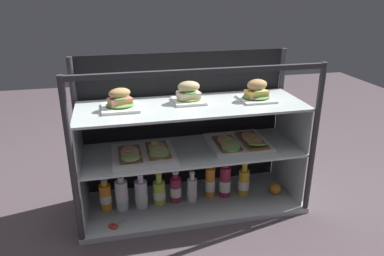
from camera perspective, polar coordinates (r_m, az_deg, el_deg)
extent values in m
cube|color=#4D4146|center=(2.23, 0.00, -12.22)|extent=(6.00, 6.00, 0.02)
cube|color=silver|center=(2.22, 0.00, -11.66)|extent=(1.28, 0.47, 0.03)
cylinder|color=#333338|center=(1.79, -18.31, -5.89)|extent=(0.03, 0.03, 0.88)
cylinder|color=#333338|center=(2.06, 18.61, -2.29)|extent=(0.03, 0.03, 0.88)
cylinder|color=#333338|center=(2.19, -17.47, -0.75)|extent=(0.03, 0.03, 0.88)
cylinder|color=#333338|center=(2.41, 13.44, 1.73)|extent=(0.03, 0.03, 0.88)
cube|color=#333338|center=(1.69, 1.66, 8.87)|extent=(1.25, 0.03, 0.03)
cube|color=black|center=(2.22, -1.31, 1.07)|extent=(1.22, 0.01, 0.84)
cube|color=silver|center=(2.10, -16.55, -9.15)|extent=(0.01, 0.40, 0.32)
cube|color=silver|center=(2.32, 14.79, -5.81)|extent=(0.01, 0.40, 0.32)
cube|color=silver|center=(2.05, 0.00, -3.61)|extent=(1.23, 0.42, 0.01)
cube|color=silver|center=(1.96, -17.46, -1.60)|extent=(0.01, 0.40, 0.25)
cube|color=silver|center=(2.20, 15.52, 1.12)|extent=(0.01, 0.40, 0.25)
cube|color=silver|center=(1.95, 0.00, 3.45)|extent=(1.23, 0.42, 0.01)
cube|color=white|center=(1.92, -11.18, 3.18)|extent=(0.19, 0.19, 0.02)
ellipsoid|color=#649840|center=(1.92, -11.21, 3.65)|extent=(0.15, 0.13, 0.02)
cube|color=tan|center=(1.92, -11.24, 3.95)|extent=(0.13, 0.11, 0.02)
cube|color=#E5876D|center=(1.91, -11.27, 4.43)|extent=(0.13, 0.11, 0.02)
ellipsoid|color=#619B49|center=(1.88, -11.26, 4.50)|extent=(0.07, 0.05, 0.02)
ellipsoid|color=#AF874D|center=(1.90, -11.35, 5.41)|extent=(0.14, 0.11, 0.05)
cube|color=white|center=(2.00, -0.52, 4.29)|extent=(0.17, 0.17, 0.01)
ellipsoid|color=#A6CF57|center=(2.00, -0.52, 4.68)|extent=(0.13, 0.11, 0.01)
cube|color=#D9C284|center=(1.99, -0.52, 4.96)|extent=(0.13, 0.09, 0.02)
cube|color=beige|center=(1.99, -0.52, 5.45)|extent=(0.13, 0.10, 0.02)
ellipsoid|color=#4D9536|center=(1.95, -0.29, 5.52)|extent=(0.07, 0.04, 0.02)
ellipsoid|color=tan|center=(1.98, -0.52, 6.54)|extent=(0.13, 0.10, 0.06)
cube|color=white|center=(2.07, 10.06, 4.54)|extent=(0.19, 0.19, 0.01)
ellipsoid|color=#538B42|center=(2.07, 10.08, 4.91)|extent=(0.16, 0.13, 0.02)
cube|color=tan|center=(2.06, 10.10, 5.21)|extent=(0.13, 0.10, 0.02)
cube|color=#F6C54F|center=(2.06, 10.13, 5.67)|extent=(0.13, 0.10, 0.01)
ellipsoid|color=#A5C962|center=(2.03, 10.54, 5.70)|extent=(0.07, 0.04, 0.02)
ellipsoid|color=#AC834F|center=(2.05, 10.20, 6.70)|extent=(0.13, 0.10, 0.06)
cube|color=white|center=(1.99, -7.61, -4.18)|extent=(0.34, 0.32, 0.01)
cube|color=brown|center=(1.98, -9.72, -4.08)|extent=(0.12, 0.21, 0.01)
ellipsoid|color=#94C861|center=(1.92, -9.62, -4.56)|extent=(0.13, 0.13, 0.02)
ellipsoid|color=#EEA690|center=(1.98, -9.75, -3.75)|extent=(0.10, 0.17, 0.01)
cylinder|color=yellow|center=(1.97, -10.08, -3.53)|extent=(0.07, 0.07, 0.02)
cube|color=brown|center=(2.01, -5.43, -3.43)|extent=(0.12, 0.22, 0.01)
ellipsoid|color=#96C664|center=(1.95, -5.17, -3.94)|extent=(0.12, 0.13, 0.05)
ellipsoid|color=#F09A80|center=(2.01, -5.44, -3.05)|extent=(0.10, 0.18, 0.02)
cylinder|color=yellow|center=(2.03, -5.96, -2.41)|extent=(0.05, 0.05, 0.01)
cube|color=white|center=(2.14, 7.22, -2.29)|extent=(0.34, 0.32, 0.02)
cube|color=brown|center=(2.08, 5.51, -2.45)|extent=(0.12, 0.22, 0.01)
ellipsoid|color=#7EC057|center=(2.02, 6.10, -2.89)|extent=(0.13, 0.13, 0.04)
ellipsoid|color=#E6A282|center=(2.08, 5.53, -2.09)|extent=(0.10, 0.18, 0.02)
cylinder|color=yellow|center=(2.06, 5.37, -1.90)|extent=(0.06, 0.06, 0.02)
cube|color=brown|center=(2.14, 9.38, -1.97)|extent=(0.12, 0.26, 0.01)
ellipsoid|color=#8FB64A|center=(2.07, 10.19, -2.46)|extent=(0.13, 0.15, 0.05)
ellipsoid|color=#E99D7F|center=(2.13, 9.40, -1.62)|extent=(0.10, 0.21, 0.01)
cylinder|color=yellow|center=(2.10, 9.76, -1.67)|extent=(0.05, 0.05, 0.02)
cylinder|color=orange|center=(2.15, -13.45, -10.58)|extent=(0.07, 0.07, 0.16)
cylinder|color=silver|center=(2.15, -13.44, -10.70)|extent=(0.07, 0.07, 0.05)
cylinder|color=orange|center=(2.10, -13.67, -8.38)|extent=(0.04, 0.04, 0.03)
cylinder|color=teal|center=(2.09, -13.73, -7.79)|extent=(0.04, 0.04, 0.01)
cylinder|color=silver|center=(2.12, -11.00, -10.35)|extent=(0.07, 0.07, 0.18)
cylinder|color=white|center=(2.12, -11.01, -10.15)|extent=(0.07, 0.07, 0.07)
cylinder|color=white|center=(2.07, -11.20, -7.87)|extent=(0.04, 0.04, 0.03)
cylinder|color=black|center=(2.06, -11.25, -7.35)|extent=(0.04, 0.04, 0.01)
cylinder|color=silver|center=(2.13, -8.00, -10.26)|extent=(0.07, 0.07, 0.16)
cylinder|color=silver|center=(2.14, -7.97, -10.68)|extent=(0.07, 0.07, 0.05)
cylinder|color=white|center=(2.08, -8.15, -7.75)|extent=(0.03, 0.03, 0.05)
cylinder|color=black|center=(2.06, -8.19, -7.01)|extent=(0.04, 0.04, 0.01)
cylinder|color=#C0D743|center=(2.15, -5.17, -10.14)|extent=(0.07, 0.07, 0.14)
cylinder|color=white|center=(2.16, -5.16, -10.32)|extent=(0.07, 0.07, 0.05)
cylinder|color=#B2DA51|center=(2.10, -5.26, -7.93)|extent=(0.03, 0.03, 0.05)
cylinder|color=gold|center=(2.09, -5.29, -7.17)|extent=(0.04, 0.04, 0.01)
cylinder|color=#962B49|center=(2.17, -2.58, -9.69)|extent=(0.06, 0.06, 0.15)
cylinder|color=white|center=(2.17, -2.58, -9.88)|extent=(0.07, 0.07, 0.06)
cylinder|color=maroon|center=(2.12, -2.62, -7.54)|extent=(0.03, 0.03, 0.03)
cylinder|color=silver|center=(2.11, -2.63, -6.97)|extent=(0.04, 0.04, 0.01)
cylinder|color=white|center=(2.17, 0.04, -9.68)|extent=(0.06, 0.06, 0.14)
cylinder|color=white|center=(2.18, 0.04, -10.04)|extent=(0.06, 0.06, 0.04)
cylinder|color=white|center=(2.13, 0.04, -7.63)|extent=(0.03, 0.03, 0.04)
cylinder|color=silver|center=(2.12, 0.04, -7.04)|extent=(0.03, 0.03, 0.01)
cylinder|color=orange|center=(2.21, 2.86, -8.47)|extent=(0.06, 0.06, 0.19)
cylinder|color=white|center=(2.22, 2.85, -8.97)|extent=(0.06, 0.06, 0.07)
cylinder|color=orange|center=(2.16, 2.92, -5.88)|extent=(0.03, 0.03, 0.04)
cylinder|color=black|center=(2.15, 2.93, -5.27)|extent=(0.03, 0.03, 0.01)
cylinder|color=#9C253F|center=(2.21, 5.23, -8.39)|extent=(0.07, 0.07, 0.19)
cylinder|color=silver|center=(2.23, 5.20, -8.98)|extent=(0.07, 0.07, 0.07)
cylinder|color=#9F2D40|center=(2.16, 5.33, -5.60)|extent=(0.04, 0.04, 0.05)
cylinder|color=black|center=(2.14, 5.36, -4.83)|extent=(0.04, 0.04, 0.02)
cylinder|color=gold|center=(2.25, 8.11, -8.44)|extent=(0.07, 0.07, 0.16)
cylinder|color=silver|center=(2.26, 8.10, -8.71)|extent=(0.07, 0.07, 0.06)
cylinder|color=gold|center=(2.21, 8.25, -6.16)|extent=(0.03, 0.03, 0.04)
cylinder|color=gold|center=(2.19, 8.29, -5.51)|extent=(0.04, 0.04, 0.01)
sphere|color=orange|center=(2.31, 12.97, -9.25)|extent=(0.07, 0.07, 0.07)
cube|color=silver|center=(2.09, -10.78, -13.88)|extent=(0.07, 0.09, 0.00)
torus|color=red|center=(2.03, -12.12, -14.99)|extent=(0.06, 0.06, 0.01)
cube|color=silver|center=(2.08, -10.53, -14.01)|extent=(0.09, 0.06, 0.00)
torus|color=red|center=(2.04, -12.45, -14.81)|extent=(0.06, 0.06, 0.01)
cylinder|color=silver|center=(2.06, -11.36, -14.33)|extent=(0.01, 0.01, 0.01)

